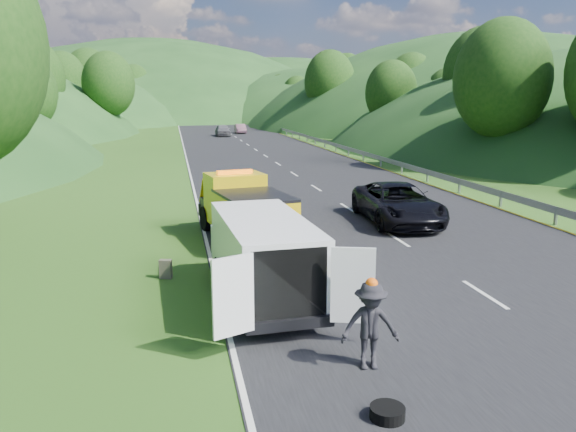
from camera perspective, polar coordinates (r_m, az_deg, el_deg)
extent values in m
plane|color=#38661E|center=(16.42, 6.60, -6.34)|extent=(320.00, 320.00, 0.00)
cube|color=black|center=(55.59, -3.29, 6.73)|extent=(14.00, 200.00, 0.02)
cube|color=gray|center=(69.18, 1.24, 7.78)|extent=(0.06, 140.00, 1.52)
cylinder|color=black|center=(22.13, -8.24, -0.27)|extent=(0.51, 1.01, 0.97)
cylinder|color=black|center=(22.63, -3.74, 0.11)|extent=(0.51, 1.01, 0.97)
cylinder|color=black|center=(18.50, -5.28, -2.63)|extent=(0.51, 1.01, 0.97)
cylinder|color=black|center=(19.10, -0.02, -2.11)|extent=(0.51, 1.01, 0.97)
cube|color=#DCB70B|center=(21.41, -5.40, 1.89)|extent=(2.33, 1.91, 1.83)
cube|color=#DCB70B|center=(19.43, -3.50, 0.15)|extent=(2.70, 3.62, 1.25)
cube|color=black|center=(19.30, -3.52, 2.11)|extent=(2.70, 3.62, 0.10)
cube|color=black|center=(22.60, -6.23, 1.04)|extent=(2.11, 1.50, 0.68)
cube|color=black|center=(23.18, -6.62, 0.83)|extent=(2.03, 0.57, 0.48)
cube|color=#DCB70B|center=(22.81, -6.51, 2.74)|extent=(2.04, 1.11, 1.06)
cube|color=orange|center=(21.26, -5.45, 4.45)|extent=(1.37, 0.49, 0.15)
cube|color=black|center=(21.99, -5.93, 3.04)|extent=(1.82, 0.42, 0.87)
cylinder|color=black|center=(15.91, -6.83, -5.49)|extent=(0.33, 0.79, 0.77)
cylinder|color=black|center=(16.22, -0.71, -5.06)|extent=(0.33, 0.79, 0.77)
cylinder|color=black|center=(12.85, -4.76, -9.80)|extent=(0.33, 0.79, 0.77)
cylinder|color=black|center=(13.23, 2.77, -9.11)|extent=(0.33, 0.79, 0.77)
cube|color=white|center=(14.14, -2.44, -3.77)|extent=(2.25, 5.12, 1.79)
cube|color=white|center=(16.76, -4.36, -2.64)|extent=(1.98, 0.97, 0.97)
cube|color=black|center=(16.40, -4.29, -0.19)|extent=(1.80, 0.43, 0.80)
cube|color=black|center=(11.86, 0.12, -6.92)|extent=(1.64, 0.19, 1.55)
cube|color=white|center=(11.21, -5.59, -8.11)|extent=(0.87, 0.41, 1.64)
cube|color=white|center=(11.84, 6.59, -7.03)|extent=(0.90, 0.32, 1.64)
cube|color=black|center=(12.08, 0.23, -10.96)|extent=(1.94, 0.25, 0.24)
imported|color=silver|center=(15.81, -5.72, -7.05)|extent=(0.77, 0.82, 1.82)
imported|color=tan|center=(16.39, -4.13, -6.33)|extent=(0.55, 0.55, 0.90)
imported|color=black|center=(11.36, 8.21, -15.09)|extent=(1.19, 0.78, 1.73)
cube|color=brown|center=(16.64, -12.32, -5.29)|extent=(0.39, 0.28, 0.56)
cylinder|color=black|center=(9.87, 10.03, -19.67)|extent=(0.58, 0.58, 0.20)
imported|color=black|center=(23.84, 11.01, -0.67)|extent=(3.04, 5.96, 1.61)
imported|color=#55545A|center=(75.15, -6.63, 8.05)|extent=(1.83, 4.55, 1.55)
imported|color=#694653|center=(80.86, -4.86, 8.36)|extent=(1.36, 3.91, 1.29)
imported|color=#8D464A|center=(108.30, -7.22, 9.24)|extent=(2.05, 5.04, 1.46)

